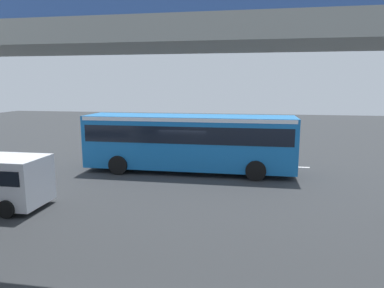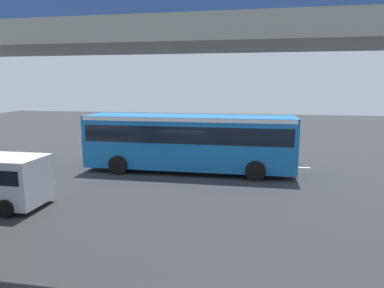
{
  "view_description": "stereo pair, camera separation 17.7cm",
  "coord_description": "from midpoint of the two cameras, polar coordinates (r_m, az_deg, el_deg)",
  "views": [
    {
      "loc": [
        -3.51,
        18.31,
        4.82
      ],
      "look_at": [
        -0.33,
        -0.04,
        1.6
      ],
      "focal_mm": 32.12,
      "sensor_mm": 36.0,
      "label": 1
    },
    {
      "loc": [
        -3.68,
        18.28,
        4.82
      ],
      "look_at": [
        -0.33,
        -0.04,
        1.6
      ],
      "focal_mm": 32.12,
      "sensor_mm": 36.0,
      "label": 2
    }
  ],
  "objects": [
    {
      "name": "lane_dash_left",
      "position": [
        21.22,
        5.78,
        -3.37
      ],
      "size": [
        2.0,
        0.2,
        0.01
      ],
      "primitive_type": "cube",
      "color": "silver",
      "rests_on": "ground"
    },
    {
      "name": "ground",
      "position": [
        19.26,
        -0.74,
        -4.69
      ],
      "size": [
        80.0,
        80.0,
        0.0
      ],
      "primitive_type": "plane",
      "color": "#2D3033"
    },
    {
      "name": "city_bus",
      "position": [
        19.03,
        -0.27,
        0.93
      ],
      "size": [
        11.54,
        2.85,
        3.15
      ],
      "color": "#196BB7",
      "rests_on": "ground"
    },
    {
      "name": "lane_dash_right",
      "position": [
        23.23,
        -14.31,
        -2.47
      ],
      "size": [
        2.0,
        0.2,
        0.01
      ],
      "primitive_type": "cube",
      "color": "silver",
      "rests_on": "ground"
    },
    {
      "name": "lane_dash_leftmost",
      "position": [
        21.29,
        16.59,
        -3.69
      ],
      "size": [
        2.0,
        0.2,
        0.01
      ],
      "primitive_type": "cube",
      "color": "silver",
      "rests_on": "ground"
    },
    {
      "name": "traffic_sign",
      "position": [
        23.49,
        2.5,
        2.63
      ],
      "size": [
        0.08,
        0.6,
        2.8
      ],
      "color": "slate",
      "rests_on": "ground"
    },
    {
      "name": "lane_dash_centre",
      "position": [
        21.88,
        -4.73,
        -2.94
      ],
      "size": [
        2.0,
        0.2,
        0.01
      ],
      "primitive_type": "cube",
      "color": "silver",
      "rests_on": "ground"
    },
    {
      "name": "pedestrian_overpass",
      "position": [
        8.43,
        -15.31,
        13.18
      ],
      "size": [
        26.92,
        2.6,
        7.2
      ],
      "color": "gray",
      "rests_on": "ground"
    },
    {
      "name": "pedestrian",
      "position": [
        22.74,
        6.72,
        -0.22
      ],
      "size": [
        0.38,
        0.38,
        1.79
      ],
      "color": "#2D2D38",
      "rests_on": "ground"
    }
  ]
}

